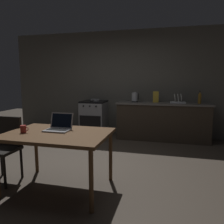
# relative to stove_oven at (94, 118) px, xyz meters

# --- Properties ---
(ground_plane) EXTENTS (12.00, 12.00, 0.00)m
(ground_plane) POSITION_rel_stove_oven_xyz_m (0.56, -1.96, -0.44)
(ground_plane) COLOR #473D33
(back_wall) EXTENTS (6.40, 0.10, 2.64)m
(back_wall) POSITION_rel_stove_oven_xyz_m (0.86, 0.35, 0.88)
(back_wall) COLOR #58564F
(back_wall) RESTS_ON ground_plane
(kitchen_counter) EXTENTS (2.16, 0.64, 0.88)m
(kitchen_counter) POSITION_rel_stove_oven_xyz_m (1.71, 0.00, 0.00)
(kitchen_counter) COLOR #382D23
(kitchen_counter) RESTS_ON ground_plane
(stove_oven) EXTENTS (0.60, 0.62, 0.88)m
(stove_oven) POSITION_rel_stove_oven_xyz_m (0.00, 0.00, 0.00)
(stove_oven) COLOR gray
(stove_oven) RESTS_ON ground_plane
(dining_table) EXTENTS (1.30, 0.92, 0.75)m
(dining_table) POSITION_rel_stove_oven_xyz_m (0.48, -2.81, 0.24)
(dining_table) COLOR brown
(dining_table) RESTS_ON ground_plane
(chair) EXTENTS (0.40, 0.40, 0.89)m
(chair) POSITION_rel_stove_oven_xyz_m (-0.37, -2.74, 0.08)
(chair) COLOR black
(chair) RESTS_ON ground_plane
(laptop) EXTENTS (0.32, 0.28, 0.22)m
(laptop) POSITION_rel_stove_oven_xyz_m (0.44, -2.68, 0.35)
(laptop) COLOR #99999E
(laptop) RESTS_ON dining_table
(electric_kettle) EXTENTS (0.17, 0.15, 0.24)m
(electric_kettle) POSITION_rel_stove_oven_xyz_m (1.04, 0.00, 0.55)
(electric_kettle) COLOR black
(electric_kettle) RESTS_ON kitchen_counter
(bottle) EXTENTS (0.07, 0.07, 0.29)m
(bottle) POSITION_rel_stove_oven_xyz_m (2.51, -0.05, 0.58)
(bottle) COLOR #8C601E
(bottle) RESTS_ON kitchen_counter
(frying_pan) EXTENTS (0.24, 0.41, 0.05)m
(frying_pan) POSITION_rel_stove_oven_xyz_m (0.03, -0.03, 0.47)
(frying_pan) COLOR gray
(frying_pan) RESTS_ON stove_oven
(coffee_mug) EXTENTS (0.11, 0.07, 0.09)m
(coffee_mug) POSITION_rel_stove_oven_xyz_m (0.07, -2.91, 0.36)
(coffee_mug) COLOR #9E2D28
(coffee_mug) RESTS_ON dining_table
(cereal_box) EXTENTS (0.13, 0.05, 0.26)m
(cereal_box) POSITION_rel_stove_oven_xyz_m (1.54, 0.02, 0.57)
(cereal_box) COLOR gold
(cereal_box) RESTS_ON kitchen_counter
(dish_rack) EXTENTS (0.34, 0.26, 0.21)m
(dish_rack) POSITION_rel_stove_oven_xyz_m (2.04, 0.00, 0.49)
(dish_rack) COLOR silver
(dish_rack) RESTS_ON kitchen_counter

